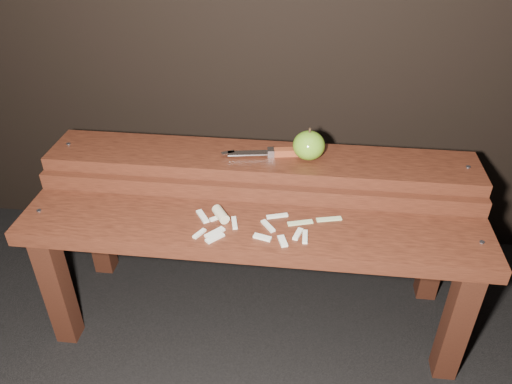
# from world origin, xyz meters

# --- Properties ---
(ground) EXTENTS (60.00, 60.00, 0.00)m
(ground) POSITION_xyz_m (0.00, 0.00, 0.00)
(ground) COLOR black
(bench_front_tier) EXTENTS (1.20, 0.20, 0.42)m
(bench_front_tier) POSITION_xyz_m (0.00, -0.06, 0.35)
(bench_front_tier) COLOR #33160C
(bench_front_tier) RESTS_ON ground
(bench_rear_tier) EXTENTS (1.20, 0.21, 0.50)m
(bench_rear_tier) POSITION_xyz_m (0.00, 0.17, 0.41)
(bench_rear_tier) COLOR #33160C
(bench_rear_tier) RESTS_ON ground
(apple) EXTENTS (0.09, 0.09, 0.09)m
(apple) POSITION_xyz_m (0.13, 0.17, 0.54)
(apple) COLOR #63961E
(apple) RESTS_ON bench_rear_tier
(knife) EXTENTS (0.25, 0.06, 0.02)m
(knife) POSITION_xyz_m (0.06, 0.18, 0.51)
(knife) COLOR brown
(knife) RESTS_ON bench_rear_tier
(apple_scraps) EXTENTS (0.38, 0.15, 0.03)m
(apple_scraps) POSITION_xyz_m (-0.02, -0.05, 0.43)
(apple_scraps) COLOR beige
(apple_scraps) RESTS_ON bench_front_tier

